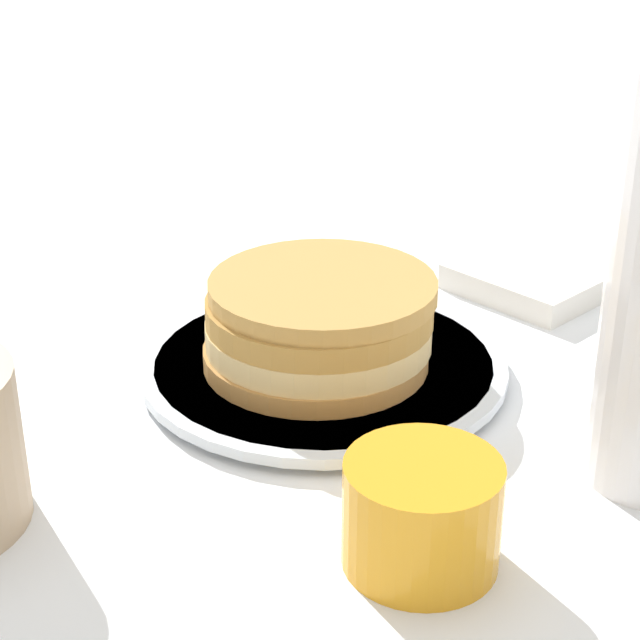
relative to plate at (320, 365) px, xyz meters
The scene contains 5 objects.
ground_plane 0.02m from the plate, 101.20° to the left, with size 4.00×4.00×0.00m, color white.
plate is the anchor object (origin of this frame).
pancake_stack 0.03m from the plate, 79.19° to the left, with size 0.15×0.15×0.06m.
juice_glass 0.20m from the plate, 149.05° to the left, with size 0.08×0.08×0.06m.
napkin 0.23m from the plate, 95.03° to the right, with size 0.11×0.13×0.02m.
Camera 1 is at (-0.44, 0.43, 0.34)m, focal length 60.00 mm.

